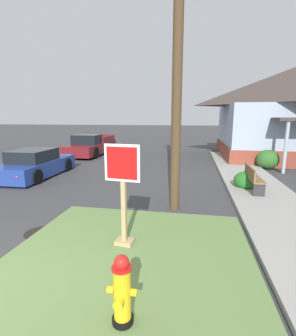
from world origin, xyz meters
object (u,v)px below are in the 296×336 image
(parked_sedan_blue, at_px, (36,165))
(pickup_truck_maroon, at_px, (91,146))
(stop_sign, at_px, (123,197))
(fire_hydrant, at_px, (122,292))
(manhole_cover, at_px, (40,233))
(street_bench, at_px, (253,178))

(parked_sedan_blue, height_order, pickup_truck_maroon, pickup_truck_maroon)
(pickup_truck_maroon, bearing_deg, stop_sign, -64.41)
(pickup_truck_maroon, bearing_deg, fire_hydrant, -65.80)
(fire_hydrant, distance_m, manhole_cover, 3.51)
(manhole_cover, relative_size, pickup_truck_maroon, 0.13)
(fire_hydrant, bearing_deg, pickup_truck_maroon, 114.20)
(street_bench, bearing_deg, pickup_truck_maroon, 140.14)
(street_bench, bearing_deg, manhole_cover, -143.60)
(street_bench, bearing_deg, parked_sedan_blue, 173.39)
(fire_hydrant, bearing_deg, street_bench, 65.29)
(parked_sedan_blue, bearing_deg, fire_hydrant, -50.19)
(fire_hydrant, bearing_deg, stop_sign, 104.96)
(stop_sign, xyz_separation_m, manhole_cover, (-2.12, 0.28, -1.08))
(stop_sign, distance_m, manhole_cover, 2.40)
(pickup_truck_maroon, xyz_separation_m, street_bench, (9.24, -7.71, -0.03))
(pickup_truck_maroon, distance_m, street_bench, 12.03)
(fire_hydrant, xyz_separation_m, pickup_truck_maroon, (-6.32, 14.06, 0.09))
(manhole_cover, relative_size, parked_sedan_blue, 0.16)
(fire_hydrant, relative_size, pickup_truck_maroon, 0.18)
(fire_hydrant, xyz_separation_m, stop_sign, (-0.52, 1.96, 0.56))
(parked_sedan_blue, xyz_separation_m, street_bench, (9.08, -1.05, 0.04))
(stop_sign, distance_m, pickup_truck_maroon, 13.42)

